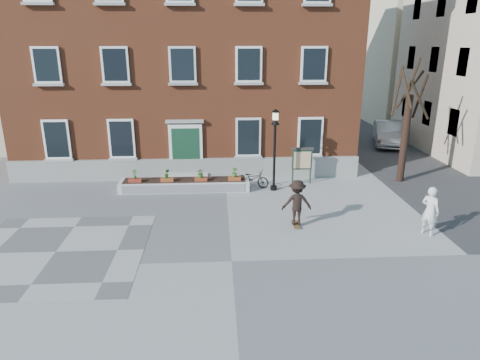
{
  "coord_description": "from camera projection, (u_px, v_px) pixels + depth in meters",
  "views": [
    {
      "loc": [
        -0.43,
        -12.49,
        6.88
      ],
      "look_at": [
        0.5,
        4.0,
        1.5
      ],
      "focal_mm": 32.0,
      "sensor_mm": 36.0,
      "label": 1
    }
  ],
  "objects": [
    {
      "name": "notice_board",
      "position": [
        302.0,
        160.0,
        21.27
      ],
      "size": [
        1.1,
        0.16,
        1.87
      ],
      "color": "#183123",
      "rests_on": "ground"
    },
    {
      "name": "bare_tree",
      "position": [
        406.0,
        127.0,
        21.23
      ],
      "size": [
        1.83,
        1.83,
        6.16
      ],
      "color": "black",
      "rests_on": "ground"
    },
    {
      "name": "skateboarder",
      "position": [
        297.0,
        203.0,
        16.42
      ],
      "size": [
        1.17,
        0.78,
        1.87
      ],
      "color": "brown",
      "rests_on": "ground"
    },
    {
      "name": "brick_building",
      "position": [
        188.0,
        51.0,
        25.22
      ],
      "size": [
        18.4,
        10.85,
        12.6
      ],
      "color": "brown",
      "rests_on": "ground"
    },
    {
      "name": "bystander",
      "position": [
        430.0,
        211.0,
        15.7
      ],
      "size": [
        0.76,
        0.82,
        1.88
      ],
      "primitive_type": "imported",
      "rotation": [
        0.0,
        0.0,
        2.18
      ],
      "color": "silver",
      "rests_on": "ground"
    },
    {
      "name": "parked_car",
      "position": [
        388.0,
        133.0,
        29.56
      ],
      "size": [
        3.05,
        5.24,
        1.63
      ],
      "primitive_type": "imported",
      "rotation": [
        0.0,
        0.0,
        -0.28
      ],
      "color": "#B2B4B7",
      "rests_on": "ground"
    },
    {
      "name": "ground",
      "position": [
        232.0,
        261.0,
        14.01
      ],
      "size": [
        100.0,
        100.0,
        0.0
      ],
      "primitive_type": "plane",
      "color": "gray",
      "rests_on": "ground"
    },
    {
      "name": "checker_patch",
      "position": [
        56.0,
        252.0,
        14.64
      ],
      "size": [
        6.0,
        6.0,
        0.01
      ],
      "primitive_type": "cube",
      "color": "#565658",
      "rests_on": "ground"
    },
    {
      "name": "lamp_post",
      "position": [
        275.0,
        139.0,
        19.97
      ],
      "size": [
        0.4,
        0.4,
        3.93
      ],
      "color": "black",
      "rests_on": "ground"
    },
    {
      "name": "side_street",
      "position": [
        464.0,
        39.0,
        31.58
      ],
      "size": [
        15.2,
        36.0,
        14.5
      ],
      "color": "#3A3A3D",
      "rests_on": "ground"
    },
    {
      "name": "bicycle",
      "position": [
        252.0,
        178.0,
        21.06
      ],
      "size": [
        1.76,
        1.2,
        0.88
      ],
      "primitive_type": "imported",
      "rotation": [
        0.0,
        0.0,
        1.16
      ],
      "color": "black",
      "rests_on": "ground"
    },
    {
      "name": "planter_assembly",
      "position": [
        185.0,
        184.0,
        20.62
      ],
      "size": [
        6.2,
        1.12,
        1.15
      ],
      "color": "silver",
      "rests_on": "ground"
    }
  ]
}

